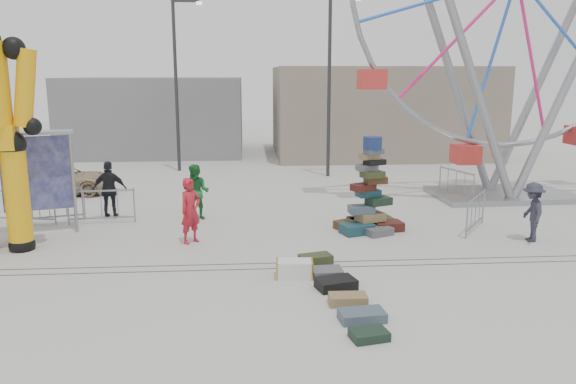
{
  "coord_description": "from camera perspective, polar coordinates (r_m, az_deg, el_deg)",
  "views": [
    {
      "loc": [
        -0.72,
        -12.26,
        4.61
      ],
      "look_at": [
        0.34,
        1.97,
        1.6
      ],
      "focal_mm": 35.0,
      "sensor_mm": 36.0,
      "label": 1
    }
  ],
  "objects": [
    {
      "name": "track_line_near",
      "position": [
        13.68,
        -0.99,
        -7.77
      ],
      "size": [
        40.0,
        0.04,
        0.01
      ],
      "primitive_type": "cube",
      "color": "#47443F",
      "rests_on": "ground"
    },
    {
      "name": "barricade_dummy_a",
      "position": [
        19.33,
        -25.24,
        -1.38
      ],
      "size": [
        1.99,
        0.45,
        1.1
      ],
      "primitive_type": null,
      "rotation": [
        0.0,
        0.0,
        -0.18
      ],
      "color": "gray",
      "rests_on": "ground"
    },
    {
      "name": "row_case_1",
      "position": [
        13.22,
        3.99,
        -8.13
      ],
      "size": [
        0.73,
        0.6,
        0.17
      ],
      "primitive_type": "cube",
      "rotation": [
        0.0,
        0.0,
        0.05
      ],
      "color": "#5A5C62",
      "rests_on": "ground"
    },
    {
      "name": "parked_suv",
      "position": [
        23.61,
        -22.0,
        1.14
      ],
      "size": [
        4.11,
        2.11,
        1.11
      ],
      "primitive_type": "imported",
      "rotation": [
        0.0,
        0.0,
        1.64
      ],
      "color": "tan",
      "rests_on": "ground"
    },
    {
      "name": "barricade_wheel_back",
      "position": [
        22.06,
        16.7,
        0.79
      ],
      "size": [
        0.67,
        1.94,
        1.1
      ],
      "primitive_type": null,
      "rotation": [
        0.0,
        0.0,
        -1.28
      ],
      "color": "gray",
      "rests_on": "ground"
    },
    {
      "name": "track_line_far",
      "position": [
        14.06,
        -1.09,
        -7.23
      ],
      "size": [
        40.0,
        0.04,
        0.01
      ],
      "primitive_type": "cube",
      "color": "#47443F",
      "rests_on": "ground"
    },
    {
      "name": "row_case_0",
      "position": [
        14.01,
        2.82,
        -6.83
      ],
      "size": [
        0.89,
        0.65,
        0.23
      ],
      "primitive_type": "cube",
      "rotation": [
        0.0,
        0.0,
        0.27
      ],
      "color": "#353E1F",
      "rests_on": "ground"
    },
    {
      "name": "ground",
      "position": [
        13.12,
        -0.84,
        -8.67
      ],
      "size": [
        90.0,
        90.0,
        0.0
      ],
      "primitive_type": "plane",
      "color": "#9E9E99",
      "rests_on": "ground"
    },
    {
      "name": "row_case_4",
      "position": [
        11.04,
        7.53,
        -12.33
      ],
      "size": [
        0.92,
        0.6,
        0.19
      ],
      "primitive_type": "cube",
      "rotation": [
        0.0,
        0.0,
        0.11
      ],
      "color": "#485A67",
      "rests_on": "ground"
    },
    {
      "name": "pedestrian_black",
      "position": [
        19.02,
        -17.65,
        0.2
      ],
      "size": [
        1.1,
        0.46,
        1.88
      ],
      "primitive_type": "imported",
      "rotation": [
        0.0,
        0.0,
        3.14
      ],
      "color": "black",
      "rests_on": "ground"
    },
    {
      "name": "lamp_post_right",
      "position": [
        25.55,
        4.43,
        11.58
      ],
      "size": [
        1.41,
        0.25,
        8.0
      ],
      "color": "#2D2D30",
      "rests_on": "ground"
    },
    {
      "name": "barricade_wheel_front",
      "position": [
        17.69,
        18.52,
        -2.0
      ],
      "size": [
        1.25,
        1.68,
        1.1
      ],
      "primitive_type": null,
      "rotation": [
        0.0,
        0.0,
        0.95
      ],
      "color": "gray",
      "rests_on": "ground"
    },
    {
      "name": "building_left",
      "position": [
        34.75,
        -13.1,
        7.62
      ],
      "size": [
        10.0,
        8.0,
        4.4
      ],
      "primitive_type": "cube",
      "color": "gray",
      "rests_on": "ground"
    },
    {
      "name": "building_right",
      "position": [
        33.24,
        9.28,
        8.11
      ],
      "size": [
        12.0,
        8.0,
        5.0
      ],
      "primitive_type": "cube",
      "color": "gray",
      "rests_on": "ground"
    },
    {
      "name": "pedestrian_grey",
      "position": [
        17.07,
        23.57,
        -1.87
      ],
      "size": [
        0.81,
        1.18,
        1.68
      ],
      "primitive_type": "imported",
      "rotation": [
        0.0,
        0.0,
        -1.76
      ],
      "color": "#272834",
      "rests_on": "ground"
    },
    {
      "name": "steamer_trunk",
      "position": [
        13.08,
        0.67,
        -7.82
      ],
      "size": [
        0.88,
        0.54,
        0.39
      ],
      "primitive_type": "cube",
      "rotation": [
        0.0,
        0.0,
        -0.06
      ],
      "color": "silver",
      "rests_on": "ground"
    },
    {
      "name": "row_case_2",
      "position": [
        12.48,
        4.9,
        -9.25
      ],
      "size": [
        0.96,
        0.77,
        0.23
      ],
      "primitive_type": "cube",
      "rotation": [
        0.0,
        0.0,
        0.27
      ],
      "color": "black",
      "rests_on": "ground"
    },
    {
      "name": "barricade_dummy_c",
      "position": [
        18.49,
        -18.43,
        -1.4
      ],
      "size": [
        2.0,
        0.28,
        1.1
      ],
      "primitive_type": null,
      "rotation": [
        0.0,
        0.0,
        0.09
      ],
      "color": "gray",
      "rests_on": "ground"
    },
    {
      "name": "row_case_3",
      "position": [
        11.71,
        6.11,
        -10.8
      ],
      "size": [
        0.78,
        0.45,
        0.21
      ],
      "primitive_type": "cube",
      "rotation": [
        0.0,
        0.0,
        -0.03
      ],
      "color": "olive",
      "rests_on": "ground"
    },
    {
      "name": "pedestrian_red",
      "position": [
        15.71,
        -9.88,
        -1.88
      ],
      "size": [
        0.78,
        0.78,
        1.83
      ],
      "primitive_type": "imported",
      "rotation": [
        0.0,
        0.0,
        0.78
      ],
      "color": "#B01926",
      "rests_on": "ground"
    },
    {
      "name": "row_case_5",
      "position": [
        10.36,
        8.24,
        -14.15
      ],
      "size": [
        0.73,
        0.58,
        0.17
      ],
      "primitive_type": "cube",
      "rotation": [
        0.0,
        0.0,
        0.21
      ],
      "color": "#192E21",
      "rests_on": "ground"
    },
    {
      "name": "suitcase_tower",
      "position": [
        16.93,
        8.27,
        -1.27
      ],
      "size": [
        2.1,
        1.83,
        2.83
      ],
      "rotation": [
        0.0,
        0.0,
        0.27
      ],
      "color": "#19434D",
      "rests_on": "ground"
    },
    {
      "name": "barricade_dummy_b",
      "position": [
        19.21,
        -23.1,
        -1.27
      ],
      "size": [
        1.96,
        0.6,
        1.1
      ],
      "primitive_type": null,
      "rotation": [
        0.0,
        0.0,
        0.26
      ],
      "color": "gray",
      "rests_on": "ground"
    },
    {
      "name": "lamp_post_left",
      "position": [
        27.45,
        -11.14,
        11.42
      ],
      "size": [
        1.41,
        0.25,
        8.0
      ],
      "color": "#2D2D30",
      "rests_on": "ground"
    },
    {
      "name": "ferris_wheel",
      "position": [
        22.55,
        22.06,
        17.04
      ],
      "size": [
        12.17,
        3.19,
        14.13
      ],
      "rotation": [
        0.0,
        0.0,
        0.04
      ],
      "color": "gray",
      "rests_on": "ground"
    },
    {
      "name": "pedestrian_green",
      "position": [
        18.26,
        -9.29,
        -0.0
      ],
      "size": [
        1.0,
        0.86,
        1.79
      ],
      "primitive_type": "imported",
      "rotation": [
        0.0,
        0.0,
        -0.23
      ],
      "color": "#19672B",
      "rests_on": "ground"
    }
  ]
}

